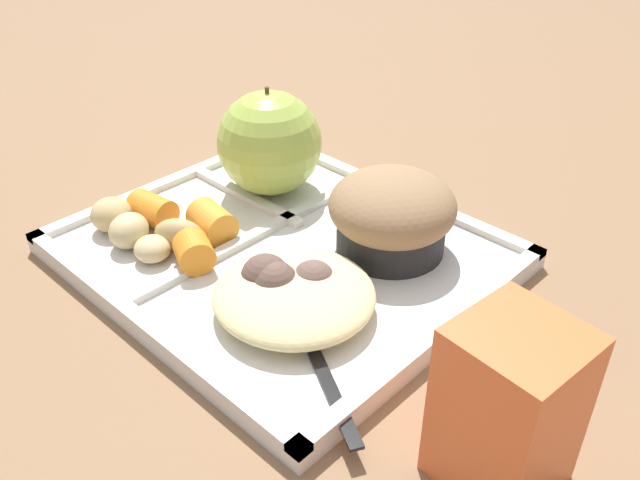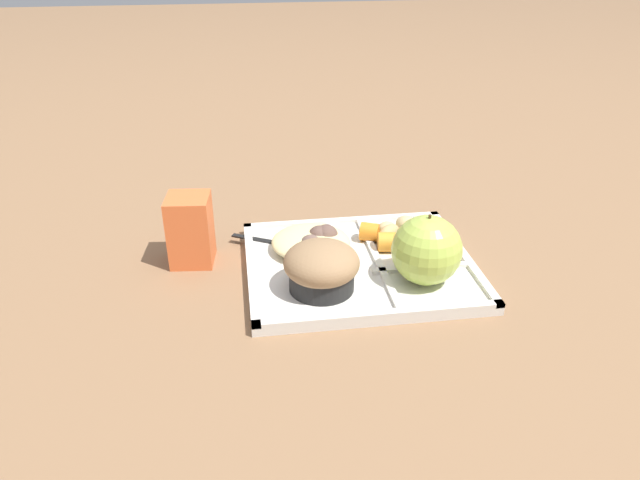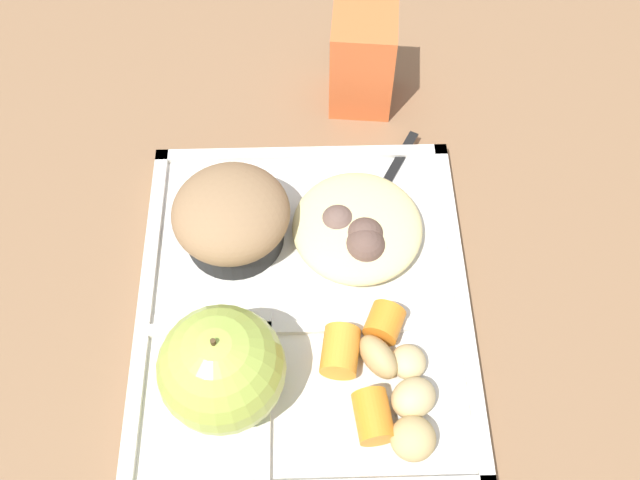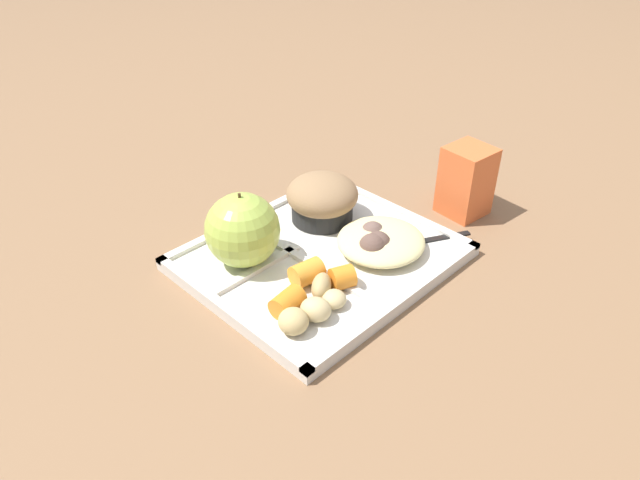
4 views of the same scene
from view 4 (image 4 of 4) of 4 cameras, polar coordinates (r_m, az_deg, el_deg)
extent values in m
plane|color=#846042|center=(0.74, 0.07, -2.11)|extent=(6.00, 6.00, 0.00)
cube|color=silver|center=(0.74, 0.07, -1.77)|extent=(0.30, 0.26, 0.01)
cube|color=silver|center=(0.67, 7.86, -5.71)|extent=(0.30, 0.01, 0.01)
cube|color=silver|center=(0.81, -6.31, 2.46)|extent=(0.30, 0.01, 0.01)
cube|color=silver|center=(0.66, -9.02, -6.57)|extent=(0.01, 0.26, 0.01)
cube|color=silver|center=(0.82, 7.28, 3.03)|extent=(0.01, 0.26, 0.01)
cube|color=silver|center=(0.72, -1.34, -2.08)|extent=(0.01, 0.24, 0.01)
cube|color=silver|center=(0.71, -6.02, -2.80)|extent=(0.13, 0.01, 0.01)
sphere|color=#A8C14C|center=(0.70, -7.50, 0.96)|extent=(0.09, 0.09, 0.09)
cylinder|color=#4C381E|center=(0.68, -7.78, 4.15)|extent=(0.00, 0.00, 0.01)
cylinder|color=black|center=(0.79, 0.21, 2.90)|extent=(0.08, 0.08, 0.03)
ellipsoid|color=#93704C|center=(0.78, 0.22, 4.44)|extent=(0.10, 0.10, 0.05)
cylinder|color=orange|center=(0.64, -3.15, -6.01)|extent=(0.04, 0.03, 0.03)
cylinder|color=orange|center=(0.68, -1.28, -3.18)|extent=(0.04, 0.03, 0.03)
cylinder|color=orange|center=(0.67, 2.18, -3.64)|extent=(0.03, 0.04, 0.03)
ellipsoid|color=tan|center=(0.63, -0.42, -6.72)|extent=(0.04, 0.04, 0.03)
ellipsoid|color=tan|center=(0.65, 1.35, -5.72)|extent=(0.03, 0.03, 0.02)
ellipsoid|color=tan|center=(0.66, 0.13, -4.48)|extent=(0.04, 0.04, 0.03)
ellipsoid|color=tan|center=(0.62, -2.58, -7.83)|extent=(0.04, 0.04, 0.03)
ellipsoid|color=beige|center=(0.74, 5.91, -0.10)|extent=(0.11, 0.11, 0.03)
sphere|color=brown|center=(0.75, 5.09, 0.64)|extent=(0.03, 0.03, 0.03)
sphere|color=brown|center=(0.72, 5.59, -0.43)|extent=(0.03, 0.03, 0.03)
sphere|color=brown|center=(0.72, 5.08, -0.70)|extent=(0.03, 0.03, 0.03)
cube|color=black|center=(0.77, 11.20, 0.13)|extent=(0.09, 0.05, 0.00)
cube|color=black|center=(0.75, 6.72, -0.69)|extent=(0.04, 0.04, 0.00)
cylinder|color=black|center=(0.75, 4.33, -0.65)|extent=(0.02, 0.01, 0.00)
cylinder|color=black|center=(0.74, 4.60, -1.07)|extent=(0.02, 0.01, 0.00)
cylinder|color=black|center=(0.73, 4.87, -1.51)|extent=(0.02, 0.01, 0.00)
cube|color=orange|center=(0.84, 13.93, 5.55)|extent=(0.06, 0.06, 0.10)
camera|label=1|loc=(0.76, 36.13, 17.82)|focal=37.47mm
camera|label=2|loc=(1.26, -21.31, 32.06)|focal=34.00mm
camera|label=3|loc=(0.45, -30.84, 41.38)|focal=39.74mm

